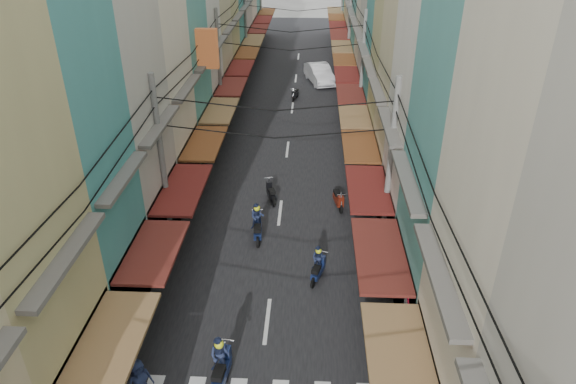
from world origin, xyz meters
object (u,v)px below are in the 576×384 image
(white_car, at_px, (319,83))
(market_umbrella, at_px, (485,375))
(bicycle, at_px, (429,292))
(traffic_sign, at_px, (405,313))

(white_car, height_order, market_umbrella, market_umbrella)
(white_car, bearing_deg, bicycle, -97.10)
(market_umbrella, distance_m, traffic_sign, 3.19)
(white_car, xyz_separation_m, traffic_sign, (2.60, -32.50, 2.12))
(white_car, distance_m, traffic_sign, 32.67)
(bicycle, xyz_separation_m, market_umbrella, (0.12, -6.25, 2.25))
(market_umbrella, relative_size, traffic_sign, 0.88)
(market_umbrella, xyz_separation_m, traffic_sign, (-1.87, 2.59, -0.13))
(traffic_sign, bearing_deg, bicycle, 64.49)
(traffic_sign, bearing_deg, white_car, 94.58)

